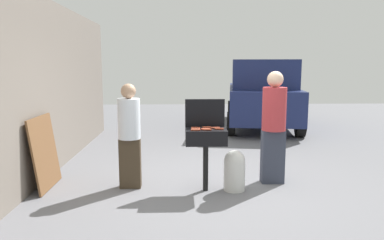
% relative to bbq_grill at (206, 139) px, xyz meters
% --- Properties ---
extents(ground_plane, '(24.00, 24.00, 0.00)m').
position_rel_bbq_grill_xyz_m(ground_plane, '(0.19, 0.20, -0.80)').
color(ground_plane, slate).
extents(house_wall_side, '(0.24, 8.00, 2.98)m').
position_rel_bbq_grill_xyz_m(house_wall_side, '(-2.69, 1.20, 0.69)').
color(house_wall_side, slate).
rests_on(house_wall_side, ground).
extents(bbq_grill, '(0.60, 0.44, 0.94)m').
position_rel_bbq_grill_xyz_m(bbq_grill, '(0.00, 0.00, 0.00)').
color(bbq_grill, black).
rests_on(bbq_grill, ground).
extents(grill_lid_open, '(0.60, 0.05, 0.42)m').
position_rel_bbq_grill_xyz_m(grill_lid_open, '(0.00, 0.22, 0.35)').
color(grill_lid_open, black).
rests_on(grill_lid_open, bbq_grill).
extents(hot_dog_0, '(0.13, 0.03, 0.03)m').
position_rel_bbq_grill_xyz_m(hot_dog_0, '(-0.15, 0.02, 0.16)').
color(hot_dog_0, '#AD4228').
rests_on(hot_dog_0, bbq_grill).
extents(hot_dog_1, '(0.13, 0.03, 0.03)m').
position_rel_bbq_grill_xyz_m(hot_dog_1, '(-0.01, -0.08, 0.16)').
color(hot_dog_1, '#C6593D').
rests_on(hot_dog_1, bbq_grill).
extents(hot_dog_2, '(0.13, 0.03, 0.03)m').
position_rel_bbq_grill_xyz_m(hot_dog_2, '(-0.16, -0.15, 0.16)').
color(hot_dog_2, '#B74C33').
rests_on(hot_dog_2, bbq_grill).
extents(hot_dog_3, '(0.13, 0.04, 0.03)m').
position_rel_bbq_grill_xyz_m(hot_dog_3, '(0.02, 0.07, 0.16)').
color(hot_dog_3, '#AD4228').
rests_on(hot_dog_3, bbq_grill).
extents(hot_dog_4, '(0.13, 0.03, 0.03)m').
position_rel_bbq_grill_xyz_m(hot_dog_4, '(-0.15, -0.09, 0.16)').
color(hot_dog_4, '#C6593D').
rests_on(hot_dog_4, bbq_grill).
extents(hot_dog_5, '(0.13, 0.04, 0.03)m').
position_rel_bbq_grill_xyz_m(hot_dog_5, '(0.01, -0.13, 0.16)').
color(hot_dog_5, '#AD4228').
rests_on(hot_dog_5, bbq_grill).
extents(hot_dog_6, '(0.13, 0.04, 0.03)m').
position_rel_bbq_grill_xyz_m(hot_dog_6, '(0.19, -0.07, 0.16)').
color(hot_dog_6, '#AD4228').
rests_on(hot_dog_6, bbq_grill).
extents(hot_dog_7, '(0.13, 0.03, 0.03)m').
position_rel_bbq_grill_xyz_m(hot_dog_7, '(0.14, 0.02, 0.16)').
color(hot_dog_7, '#B74C33').
rests_on(hot_dog_7, bbq_grill).
extents(propane_tank, '(0.32, 0.32, 0.62)m').
position_rel_bbq_grill_xyz_m(propane_tank, '(0.43, -0.00, -0.48)').
color(propane_tank, silver).
rests_on(propane_tank, ground).
extents(person_left, '(0.34, 0.34, 1.60)m').
position_rel_bbq_grill_xyz_m(person_left, '(-1.15, 0.18, 0.07)').
color(person_left, '#3F3323').
rests_on(person_left, ground).
extents(person_right, '(0.37, 0.37, 1.78)m').
position_rel_bbq_grill_xyz_m(person_right, '(1.10, 0.34, 0.17)').
color(person_right, '#333847').
rests_on(person_right, ground).
extents(parked_minivan, '(2.53, 4.62, 2.02)m').
position_rel_bbq_grill_xyz_m(parked_minivan, '(2.10, 5.62, 0.23)').
color(parked_minivan, navy).
rests_on(parked_minivan, ground).
extents(leaning_board, '(0.17, 0.90, 1.11)m').
position_rel_bbq_grill_xyz_m(leaning_board, '(-2.44, 0.22, -0.24)').
color(leaning_board, brown).
rests_on(leaning_board, ground).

